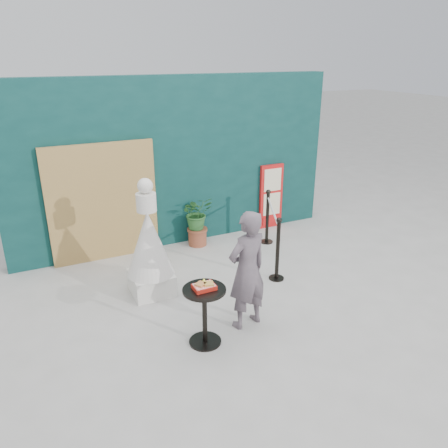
{
  "coord_description": "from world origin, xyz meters",
  "views": [
    {
      "loc": [
        -2.59,
        -4.14,
        3.33
      ],
      "look_at": [
        0.0,
        1.2,
        1.0
      ],
      "focal_mm": 35.0,
      "sensor_mm": 36.0,
      "label": 1
    }
  ],
  "objects": [
    {
      "name": "menu_board",
      "position": [
        1.9,
        2.95,
        0.65
      ],
      "size": [
        0.5,
        0.07,
        1.3
      ],
      "color": "red",
      "rests_on": "ground"
    },
    {
      "name": "woman",
      "position": [
        -0.2,
        0.12,
        0.79
      ],
      "size": [
        0.64,
        0.49,
        1.58
      ],
      "primitive_type": "imported",
      "rotation": [
        0.0,
        0.0,
        3.34
      ],
      "color": "#61535B",
      "rests_on": "ground"
    },
    {
      "name": "bamboo_fence",
      "position": [
        -1.4,
        2.94,
        1.0
      ],
      "size": [
        1.8,
        0.08,
        2.0
      ],
      "primitive_type": "cube",
      "color": "tan",
      "rests_on": "ground"
    },
    {
      "name": "ground",
      "position": [
        0.0,
        0.0,
        0.0
      ],
      "size": [
        60.0,
        60.0,
        0.0
      ],
      "primitive_type": "plane",
      "color": "#ADAAA5",
      "rests_on": "ground"
    },
    {
      "name": "stanchion_barrier",
      "position": [
        1.12,
        1.65,
        0.49
      ],
      "size": [
        0.84,
        1.54,
        1.03
      ],
      "color": "black",
      "rests_on": "ground"
    },
    {
      "name": "back_wall",
      "position": [
        0.0,
        3.15,
        1.5
      ],
      "size": [
        6.0,
        0.3,
        3.0
      ],
      "primitive_type": "cube",
      "color": "#0A3130",
      "rests_on": "ground"
    },
    {
      "name": "statue",
      "position": [
        -1.07,
        1.45,
        0.72
      ],
      "size": [
        0.69,
        0.69,
        1.76
      ],
      "color": "silver",
      "rests_on": "ground"
    },
    {
      "name": "cafe_table",
      "position": [
        -0.84,
        -0.0,
        0.5
      ],
      "size": [
        0.52,
        0.52,
        0.75
      ],
      "color": "black",
      "rests_on": "ground"
    },
    {
      "name": "planter",
      "position": [
        0.21,
        2.76,
        0.54
      ],
      "size": [
        0.55,
        0.48,
        0.94
      ],
      "color": "brown",
      "rests_on": "ground"
    },
    {
      "name": "food_basket",
      "position": [
        -0.84,
        -0.0,
        0.79
      ],
      "size": [
        0.26,
        0.19,
        0.11
      ],
      "color": "#AA1C12",
      "rests_on": "cafe_table"
    }
  ]
}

